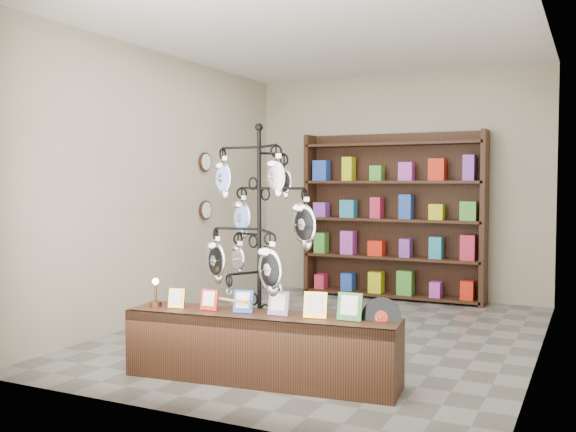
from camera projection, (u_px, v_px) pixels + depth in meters
name	position (u px, v px, depth m)	size (l,w,h in m)	color
ground	(327.00, 335.00, 6.50)	(5.00, 5.00, 0.00)	slate
room_envelope	(328.00, 152.00, 6.41)	(5.00, 5.00, 5.00)	#B0A38E
display_tree	(259.00, 230.00, 5.15)	(1.08, 1.08, 2.02)	black
front_shelf	(261.00, 347.00, 4.97)	(2.19, 0.67, 0.76)	black
back_shelving	(393.00, 221.00, 8.51)	(2.42, 0.36, 2.20)	black
wall_clocks	(205.00, 186.00, 8.00)	(0.03, 0.24, 0.84)	black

